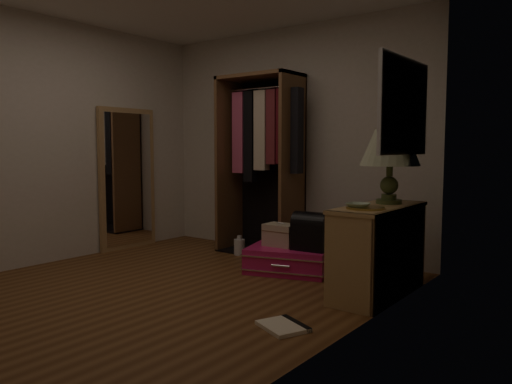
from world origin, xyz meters
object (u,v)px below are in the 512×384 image
Objects in this scene: console_bookshelf at (380,248)px; open_wardrobe at (264,150)px; table_lamp at (390,149)px; pink_suitcase at (289,259)px; train_case at (281,235)px; white_jug at (239,247)px; floor_mirror at (128,179)px; black_bag at (311,230)px.

open_wardrobe is (-1.75, 0.73, 0.81)m from console_bookshelf.
pink_suitcase is at bearing 179.81° from table_lamp.
train_case is 0.89m from white_jug.
open_wardrobe reaches higher than table_lamp.
open_wardrobe is at bearing 157.27° from console_bookshelf.
table_lamp is 2.85× the size of white_jug.
pink_suitcase is 1.50× the size of table_lamp.
floor_mirror is 2.19m from train_case.
black_bag is (0.98, -0.56, -0.77)m from open_wardrobe.
black_bag is at bearing -29.92° from open_wardrobe.
table_lamp is at bearing -18.17° from open_wardrobe.
pink_suitcase is (2.22, 0.20, -0.73)m from floor_mirror.
floor_mirror is at bearing -176.21° from train_case.
black_bag is at bearing 167.58° from console_bookshelf.
black_bag reaches higher than white_jug.
white_jug is at bearing 143.69° from pink_suitcase.
table_lamp is (0.77, -0.01, 0.77)m from black_bag.
white_jug is (-1.91, 0.31, -1.12)m from table_lamp.
black_bag is 0.59× the size of table_lamp.
black_bag is (0.35, 0.01, 0.08)m from train_case.
train_case reaches higher than pink_suitcase.
console_bookshelf is 5.07× the size of white_jug.
console_bookshelf is 1.06m from pink_suitcase.
console_bookshelf is 0.84m from table_lamp.
open_wardrobe is 1.72m from floor_mirror.
pink_suitcase is 1.49m from table_lamp.
floor_mirror is 1.80× the size of pink_suitcase.
floor_mirror is at bearing 168.05° from pink_suitcase.
table_lamp is at bearing -1.94° from train_case.
floor_mirror is 2.70× the size of table_lamp.
open_wardrobe is 1.15m from white_jug.
table_lamp is at bearing 88.28° from console_bookshelf.
train_case is at bearing -21.35° from white_jug.
floor_mirror is 2.35m from pink_suitcase.
black_bag is at bearing -15.02° from pink_suitcase.
train_case is at bearing 161.86° from pink_suitcase.
open_wardrobe is 2.17× the size of pink_suitcase.
open_wardrobe reaches higher than white_jug.
floor_mirror is at bearing 179.79° from black_bag.
pink_suitcase is 2.84× the size of train_case.
console_bookshelf is at bearing -13.88° from white_jug.
open_wardrobe reaches higher than console_bookshelf.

